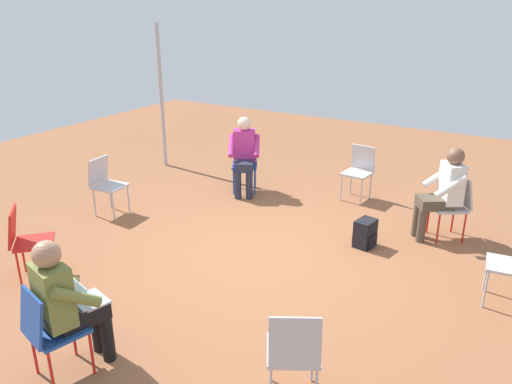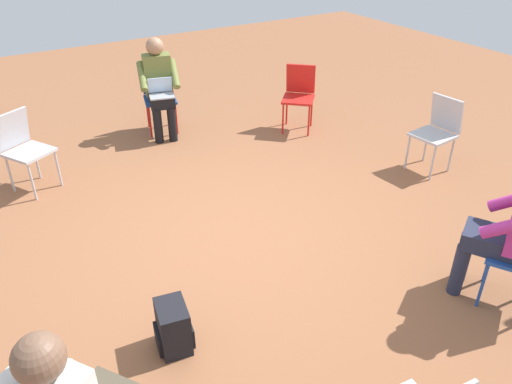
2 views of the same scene
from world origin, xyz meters
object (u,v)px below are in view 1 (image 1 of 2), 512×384
(chair_northeast, at_px, (26,238))
(person_with_laptop, at_px, (66,299))
(chair_east, at_px, (106,182))
(chair_southeast, at_px, (245,161))
(backpack_near_laptop_user, at_px, (365,235))
(chair_northwest, at_px, (294,351))
(chair_south, at_px, (359,169))
(chair_southwest, at_px, (454,203))
(person_in_white, at_px, (444,189))
(person_in_magenta, at_px, (244,152))
(chair_north, at_px, (49,328))

(chair_northeast, height_order, person_with_laptop, person_with_laptop)
(chair_east, height_order, chair_southeast, same)
(backpack_near_laptop_user, bearing_deg, chair_northwest, 98.42)
(chair_northwest, xyz_separation_m, chair_south, (1.09, -4.42, 0.00))
(chair_northwest, distance_m, chair_southwest, 3.71)
(chair_northwest, xyz_separation_m, chair_southeast, (2.84, -3.85, 0.00))
(chair_northeast, relative_size, backpack_near_laptop_user, 2.36)
(chair_northwest, distance_m, person_with_laptop, 1.87)
(person_in_white, bearing_deg, chair_south, 25.78)
(chair_northwest, bearing_deg, chair_south, 74.31)
(chair_south, relative_size, backpack_near_laptop_user, 2.36)
(chair_northeast, height_order, person_in_magenta, person_in_magenta)
(chair_northeast, distance_m, chair_southwest, 5.21)
(chair_south, bearing_deg, chair_east, 45.26)
(chair_northeast, relative_size, chair_south, 1.00)
(chair_northwest, xyz_separation_m, chair_southwest, (-0.46, -3.68, 0.00))
(chair_east, relative_size, person_in_white, 0.69)
(person_with_laptop, bearing_deg, chair_northwest, 33.67)
(backpack_near_laptop_user, bearing_deg, chair_southeast, -22.05)
(chair_southwest, relative_size, person_with_laptop, 0.69)
(chair_north, bearing_deg, backpack_near_laptop_user, 84.28)
(chair_east, height_order, backpack_near_laptop_user, chair_east)
(person_in_white, height_order, backpack_near_laptop_user, person_in_white)
(chair_southeast, xyz_separation_m, backpack_near_laptop_user, (-2.42, 0.98, -0.34))
(chair_southeast, relative_size, person_with_laptop, 0.69)
(chair_east, bearing_deg, chair_north, 33.76)
(person_in_magenta, relative_size, backpack_near_laptop_user, 3.44)
(chair_northeast, relative_size, person_in_white, 0.69)
(chair_north, relative_size, person_in_magenta, 0.69)
(chair_northeast, height_order, chair_south, same)
(person_in_magenta, height_order, backpack_near_laptop_user, person_in_magenta)
(chair_southwest, height_order, person_with_laptop, person_with_laptop)
(chair_southwest, bearing_deg, person_with_laptop, 118.63)
(person_in_magenta, bearing_deg, chair_southwest, 150.43)
(chair_southwest, bearing_deg, chair_northeast, 98.35)
(chair_east, distance_m, chair_north, 3.50)
(chair_northwest, distance_m, chair_northeast, 3.40)
(chair_northwest, height_order, person_with_laptop, person_with_laptop)
(person_in_magenta, bearing_deg, chair_northeast, 50.62)
(chair_northeast, relative_size, person_in_magenta, 0.69)
(chair_southwest, xyz_separation_m, person_with_laptop, (2.22, 4.27, 0.20))
(chair_east, xyz_separation_m, chair_southeast, (-1.19, -1.90, 0.00))
(chair_southwest, distance_m, chair_south, 1.72)
(chair_southeast, bearing_deg, chair_north, 73.50)
(chair_south, distance_m, person_with_laptop, 5.06)
(person_in_white, bearing_deg, chair_southwest, -90.00)
(chair_northeast, bearing_deg, person_in_magenta, 122.58)
(chair_northwest, xyz_separation_m, person_with_laptop, (1.76, 0.59, 0.20))
(chair_northeast, bearing_deg, chair_northwest, 39.66)
(chair_southwest, relative_size, backpack_near_laptop_user, 2.36)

